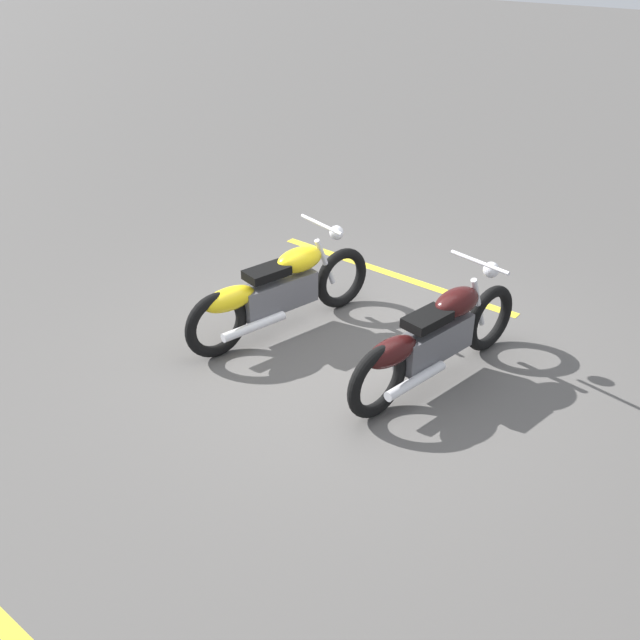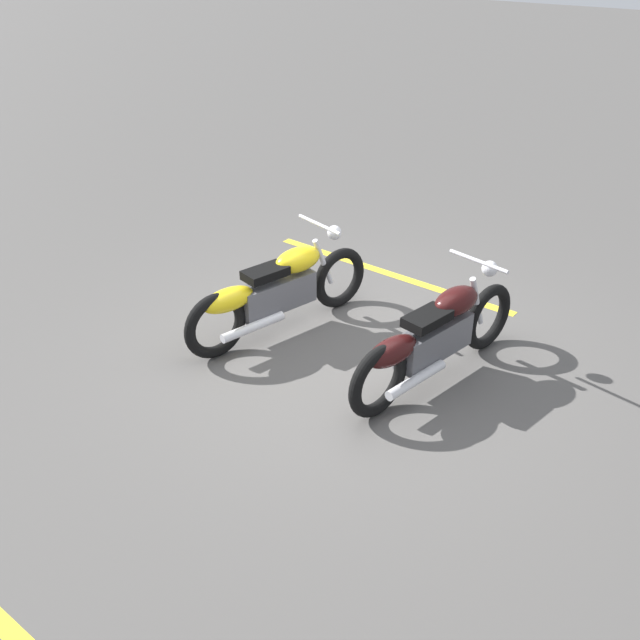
% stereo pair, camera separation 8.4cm
% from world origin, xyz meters
% --- Properties ---
extents(ground_plane, '(60.00, 60.00, 0.00)m').
position_xyz_m(ground_plane, '(0.00, 0.00, 0.00)').
color(ground_plane, '#514F4C').
extents(motorcycle_bright_foreground, '(2.17, 0.82, 1.04)m').
position_xyz_m(motorcycle_bright_foreground, '(0.03, -0.86, 0.46)').
color(motorcycle_bright_foreground, black).
rests_on(motorcycle_bright_foreground, ground).
extents(motorcycle_dark_foreground, '(2.20, 0.74, 1.04)m').
position_xyz_m(motorcycle_dark_foreground, '(-0.04, 0.83, 0.46)').
color(motorcycle_dark_foreground, black).
rests_on(motorcycle_dark_foreground, ground).
extents(parking_stripe_near, '(0.36, 3.20, 0.01)m').
position_xyz_m(parking_stripe_near, '(-1.76, -0.54, 0.00)').
color(parking_stripe_near, yellow).
rests_on(parking_stripe_near, ground).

